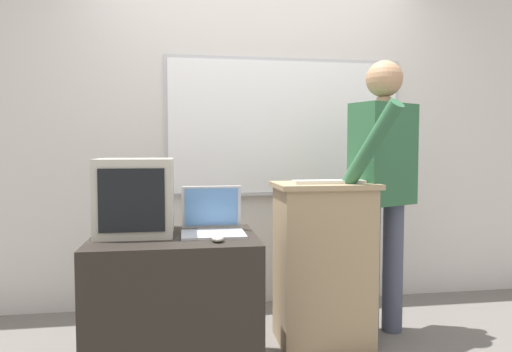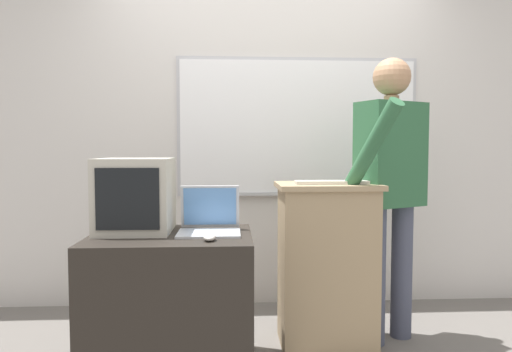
{
  "view_description": "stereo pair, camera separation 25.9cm",
  "coord_description": "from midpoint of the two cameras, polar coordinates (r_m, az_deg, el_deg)",
  "views": [
    {
      "loc": [
        -0.53,
        -2.1,
        1.19
      ],
      "look_at": [
        -0.13,
        0.46,
        1.03
      ],
      "focal_mm": 32.0,
      "sensor_mm": 36.0,
      "label": 1
    },
    {
      "loc": [
        -0.27,
        -2.12,
        1.19
      ],
      "look_at": [
        -0.13,
        0.46,
        1.03
      ],
      "focal_mm": 32.0,
      "sensor_mm": 36.0,
      "label": 2
    }
  ],
  "objects": [
    {
      "name": "back_wall",
      "position": [
        3.52,
        -2.21,
        5.36
      ],
      "size": [
        6.4,
        0.17,
        2.61
      ],
      "color": "silver",
      "rests_on": "ground_plane"
    },
    {
      "name": "lectern_podium",
      "position": [
        2.83,
        5.75,
        -10.77
      ],
      "size": [
        0.59,
        0.44,
        0.98
      ],
      "color": "tan",
      "rests_on": "ground_plane"
    },
    {
      "name": "side_desk",
      "position": [
        2.5,
        -13.13,
        -15.71
      ],
      "size": [
        0.84,
        0.62,
        0.74
      ],
      "color": "#28231E",
      "rests_on": "ground_plane"
    },
    {
      "name": "person_presenter",
      "position": [
        2.92,
        13.2,
        -0.19
      ],
      "size": [
        0.59,
        0.68,
        1.73
      ],
      "rotation": [
        0.0,
        0.0,
        0.44
      ],
      "color": "#474C60",
      "rests_on": "ground_plane"
    },
    {
      "name": "laptop",
      "position": [
        2.45,
        -8.52,
        -5.43
      ],
      "size": [
        0.33,
        0.29,
        0.25
      ],
      "color": "#B7BABF",
      "rests_on": "side_desk"
    },
    {
      "name": "wireless_keyboard",
      "position": [
        2.71,
        6.4,
        -0.74
      ],
      "size": [
        0.42,
        0.12,
        0.02
      ],
      "color": "beige",
      "rests_on": "lectern_podium"
    },
    {
      "name": "computer_mouse_by_laptop",
      "position": [
        2.23,
        -8.19,
        -7.72
      ],
      "size": [
        0.06,
        0.1,
        0.03
      ],
      "color": "silver",
      "rests_on": "side_desk"
    },
    {
      "name": "crt_monitor",
      "position": [
        2.5,
        -17.68,
        -2.45
      ],
      "size": [
        0.38,
        0.4,
        0.4
      ],
      "color": "#BCB7A8",
      "rests_on": "side_desk"
    }
  ]
}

